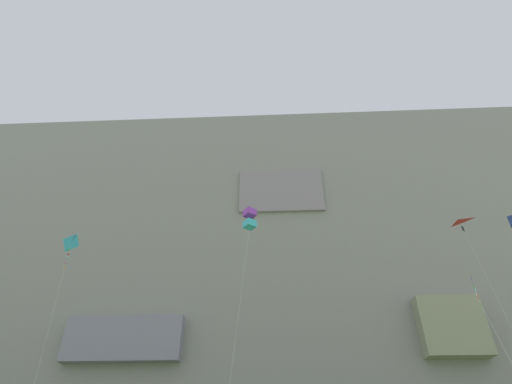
% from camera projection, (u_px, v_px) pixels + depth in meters
% --- Properties ---
extents(cliff_face, '(180.00, 28.22, 66.71)m').
position_uv_depth(cliff_face, '(283.00, 282.00, 79.50)').
color(cliff_face, gray).
rests_on(cliff_face, ground).
extents(kite_diamond_upper_left, '(1.87, 2.59, 20.98)m').
position_uv_depth(kite_diamond_upper_left, '(70.00, 248.00, 37.76)').
color(kite_diamond_upper_left, '#38B2D1').
rests_on(kite_diamond_upper_left, ground).
extents(kite_banner_upper_mid, '(1.71, 4.36, 10.05)m').
position_uv_depth(kite_banner_upper_mid, '(483.00, 306.00, 20.79)').
color(kite_banner_upper_mid, black).
rests_on(kite_banner_upper_mid, ground).
extents(kite_box_high_center, '(2.24, 5.45, 22.84)m').
position_uv_depth(kite_box_high_center, '(250.00, 219.00, 38.27)').
color(kite_box_high_center, purple).
rests_on(kite_box_high_center, ground).
extents(kite_delta_low_left, '(2.05, 4.79, 21.11)m').
position_uv_depth(kite_delta_low_left, '(461.00, 228.00, 37.27)').
color(kite_delta_low_left, red).
rests_on(kite_delta_low_left, ground).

